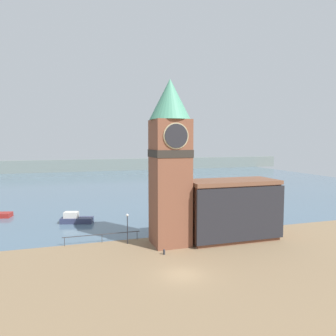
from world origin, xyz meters
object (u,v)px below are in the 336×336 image
(pier_building, at_px, (232,209))
(boat_near, at_px, (76,219))
(lamp_post, at_px, (127,223))
(clock_tower, at_px, (170,158))
(mooring_bollard_near, at_px, (164,252))

(pier_building, distance_m, boat_near, 24.39)
(boat_near, xyz_separation_m, lamp_post, (5.76, -12.84, 2.03))
(pier_building, bearing_deg, lamp_post, 171.15)
(clock_tower, relative_size, pier_building, 1.69)
(clock_tower, relative_size, mooring_bollard_near, 33.45)
(pier_building, bearing_deg, boat_near, 141.94)
(clock_tower, xyz_separation_m, pier_building, (8.26, -0.45, -6.78))
(clock_tower, bearing_deg, pier_building, -3.13)
(pier_building, bearing_deg, mooring_bollard_near, -163.68)
(pier_building, xyz_separation_m, mooring_bollard_near, (-10.08, -2.95, -3.57))
(clock_tower, distance_m, lamp_post, 9.59)
(clock_tower, bearing_deg, boat_near, 126.71)
(pier_building, height_order, boat_near, pier_building)
(mooring_bollard_near, bearing_deg, clock_tower, 61.85)
(pier_building, relative_size, mooring_bollard_near, 19.81)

